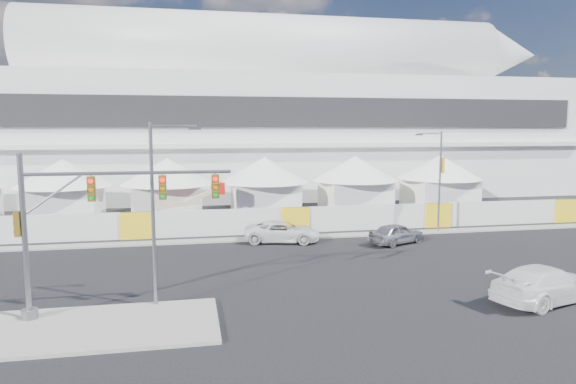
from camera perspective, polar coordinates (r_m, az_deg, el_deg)
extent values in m
plane|color=black|center=(25.53, -5.89, -11.47)|extent=(160.00, 160.00, 0.00)
cube|color=gray|center=(22.93, -20.75, -13.89)|extent=(10.00, 5.00, 0.15)
cube|color=gray|center=(43.50, 19.78, -3.99)|extent=(80.00, 1.20, 0.12)
cube|color=silver|center=(66.89, -2.34, 6.14)|extent=(80.00, 24.00, 14.00)
cube|color=black|center=(54.92, -0.43, 8.86)|extent=(68.00, 0.30, 3.20)
cube|color=silver|center=(54.68, -0.38, 5.20)|extent=(72.00, 0.80, 0.50)
cylinder|color=silver|center=(65.62, -2.12, 15.57)|extent=(57.60, 8.40, 8.40)
cylinder|color=silver|center=(65.89, -0.34, 15.17)|extent=(51.60, 6.80, 6.80)
cylinder|color=silver|center=(66.23, 1.42, 14.76)|extent=(45.60, 5.20, 5.20)
cone|color=silver|center=(77.76, 23.30, 13.84)|extent=(8.00, 7.60, 7.60)
cube|color=white|center=(49.78, -23.57, -1.13)|extent=(6.00, 6.00, 3.00)
cone|color=white|center=(49.50, -23.73, 1.97)|extent=(8.40, 8.40, 2.40)
cube|color=white|center=(48.61, -13.17, -0.90)|extent=(6.00, 6.00, 3.00)
cone|color=white|center=(48.31, -13.26, 2.27)|extent=(8.40, 8.40, 2.40)
cube|color=white|center=(49.08, -2.61, -0.65)|extent=(6.00, 6.00, 3.00)
cone|color=white|center=(48.79, -2.63, 2.50)|extent=(8.40, 8.40, 2.40)
cube|color=white|center=(51.16, 7.41, -0.38)|extent=(6.00, 6.00, 3.00)
cone|color=white|center=(50.88, 7.46, 2.63)|extent=(8.40, 8.40, 2.40)
cube|color=white|center=(54.65, 16.40, -0.14)|extent=(6.00, 6.00, 3.00)
cone|color=white|center=(54.39, 16.50, 2.69)|extent=(8.40, 8.40, 2.40)
cube|color=silver|center=(40.08, 0.80, -3.12)|extent=(70.00, 0.25, 2.00)
imported|color=#9E9FA3|center=(37.08, 11.97, -4.53)|extent=(3.35, 4.65, 1.47)
imported|color=white|center=(36.82, -0.63, -4.43)|extent=(3.57, 5.80, 1.50)
imported|color=white|center=(27.26, 26.73, -9.10)|extent=(4.08, 6.37, 1.72)
imported|color=silver|center=(49.47, 18.10, -1.85)|extent=(4.02, 4.30, 1.44)
imported|color=black|center=(49.82, 17.63, -1.82)|extent=(1.76, 4.01, 1.34)
cylinder|color=gray|center=(23.86, -27.21, -4.53)|extent=(0.23, 0.23, 6.95)
cylinder|color=gray|center=(24.69, -26.77, -12.01)|extent=(0.68, 0.68, 0.40)
cylinder|color=gray|center=(22.67, -17.19, 2.03)|extent=(8.52, 0.15, 0.15)
cube|color=#594714|center=(22.95, -21.00, 0.32)|extent=(0.32, 0.22, 1.05)
cube|color=#594714|center=(22.62, -13.76, 0.50)|extent=(0.32, 0.22, 1.05)
cube|color=#594714|center=(22.62, -8.07, 0.63)|extent=(0.32, 0.22, 1.05)
cube|color=#594714|center=(23.83, -27.85, -3.16)|extent=(0.22, 0.32, 1.05)
cylinder|color=slate|center=(23.69, -14.77, -2.48)|extent=(0.16, 0.16, 8.23)
cylinder|color=slate|center=(23.32, -12.59, 7.15)|extent=(2.01, 0.11, 0.11)
cube|color=slate|center=(23.32, -10.32, 6.98)|extent=(0.55, 0.23, 0.14)
cylinder|color=slate|center=(41.52, 16.50, 1.05)|extent=(0.16, 0.16, 7.89)
cylinder|color=slate|center=(40.87, 15.48, 6.29)|extent=(1.93, 0.11, 0.11)
cube|color=slate|center=(40.49, 14.36, 6.19)|extent=(0.53, 0.22, 0.13)
cube|color=yellow|center=(41.51, 16.83, 2.86)|extent=(0.03, 0.53, 1.23)
cube|color=red|center=(42.47, -13.53, -3.37)|extent=(3.87, 2.76, 1.08)
cube|color=beige|center=(42.20, -11.99, -1.43)|extent=(3.60, 1.69, 0.34)
cube|color=beige|center=(42.13, -9.07, -0.57)|extent=(2.80, 1.34, 1.19)
cube|color=red|center=(42.14, -7.21, 0.14)|extent=(1.15, 1.15, 0.98)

